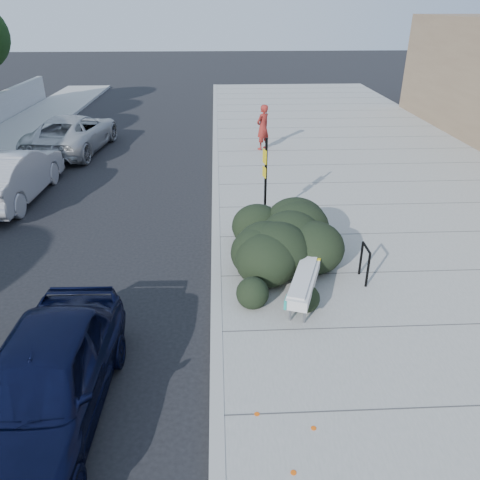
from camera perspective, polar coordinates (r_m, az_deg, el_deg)
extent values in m
plane|color=black|center=(9.03, -2.88, -11.88)|extent=(120.00, 120.00, 0.00)
cube|color=gray|center=(14.37, 19.98, 2.35)|extent=(11.20, 50.00, 0.15)
cube|color=#9E9E99|center=(13.27, -2.97, 2.05)|extent=(0.22, 50.00, 0.17)
cylinder|color=gray|center=(9.15, 6.14, -8.69)|extent=(0.05, 0.05, 0.40)
cylinder|color=gray|center=(9.12, 7.88, -8.94)|extent=(0.05, 0.05, 0.40)
cylinder|color=gray|center=(10.47, 7.80, -3.80)|extent=(0.05, 0.05, 0.40)
cylinder|color=gray|center=(10.44, 9.31, -4.01)|extent=(0.05, 0.05, 0.40)
cylinder|color=gray|center=(9.71, 7.09, -5.24)|extent=(0.56, 1.51, 0.04)
cylinder|color=gray|center=(9.68, 8.71, -5.47)|extent=(0.56, 1.51, 0.04)
cube|color=#B2B2B2|center=(9.62, 7.95, -4.66)|extent=(1.08, 2.10, 0.22)
cube|color=yellow|center=(10.27, 8.74, -1.79)|extent=(0.54, 0.53, 0.02)
cube|color=teal|center=(8.86, 5.68, -7.55)|extent=(0.13, 0.24, 0.20)
cylinder|color=black|center=(10.38, 15.32, -3.57)|extent=(0.05, 0.05, 0.81)
cylinder|color=black|center=(10.81, 14.54, -2.18)|extent=(0.05, 0.05, 0.81)
cylinder|color=black|center=(10.40, 15.18, -0.92)|extent=(0.05, 0.52, 0.05)
cube|color=black|center=(12.86, 3.14, 7.22)|extent=(0.07, 0.07, 2.36)
cube|color=yellow|center=(12.63, 3.02, 10.12)|extent=(0.08, 0.27, 0.38)
cube|color=yellow|center=(12.76, 2.97, 8.28)|extent=(0.08, 0.25, 0.29)
ellipsoid|color=black|center=(10.78, 5.50, 0.42)|extent=(2.50, 4.08, 1.43)
imported|color=black|center=(7.65, -22.80, -15.68)|extent=(1.85, 4.34, 1.46)
imported|color=#ACABB0|center=(16.58, -26.20, 7.13)|extent=(1.88, 4.98, 1.62)
imported|color=#AEB0B4|center=(21.46, -19.70, 12.20)|extent=(3.12, 5.75, 1.53)
imported|color=maroon|center=(19.94, 2.80, 13.57)|extent=(0.79, 0.78, 1.84)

